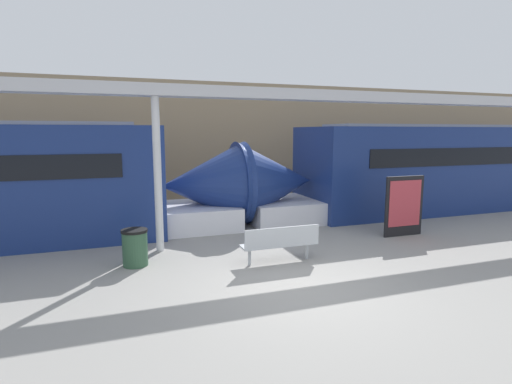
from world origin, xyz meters
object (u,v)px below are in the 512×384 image
at_px(train_left, 479,167).
at_px(support_column_near, 158,176).
at_px(bench_near, 281,242).
at_px(poster_board, 404,206).
at_px(trash_bin, 135,247).

distance_m(train_left, support_column_near, 12.96).
bearing_deg(bench_near, poster_board, 13.87).
relative_size(train_left, trash_bin, 24.59).
height_order(trash_bin, support_column_near, support_column_near).
relative_size(train_left, bench_near, 11.37).
distance_m(trash_bin, poster_board, 7.33).
xyz_separation_m(bench_near, trash_bin, (-3.09, 0.92, -0.09)).
distance_m(train_left, bench_near, 11.15).
height_order(train_left, bench_near, train_left).
distance_m(bench_near, trash_bin, 3.22).
bearing_deg(trash_bin, train_left, 13.32).
bearing_deg(support_column_near, trash_bin, -123.13).
xyz_separation_m(train_left, bench_near, (-10.32, -4.09, -1.02)).
bearing_deg(train_left, trash_bin, -166.68).
bearing_deg(poster_board, support_column_near, 172.95).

